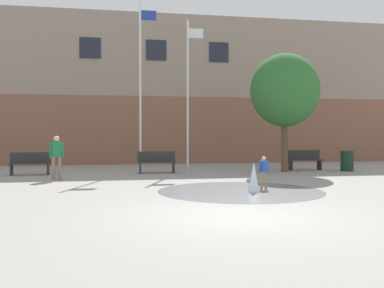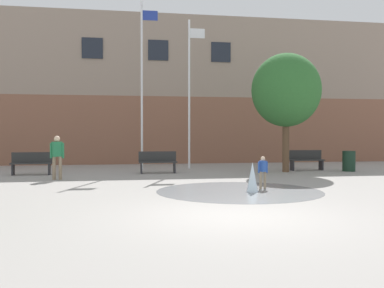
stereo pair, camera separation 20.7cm
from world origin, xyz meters
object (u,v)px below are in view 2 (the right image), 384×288
Objects in this scene: street_tree_near_building at (286,90)px; park_bench_left_of_flagpoles at (32,163)px; flagpole_right at (190,89)px; park_bench_under_right_flagpole at (158,162)px; child_with_pink_shirt at (263,170)px; park_bench_far_right at (306,160)px; adult_near_bench at (57,154)px; flagpole_left at (142,80)px; trash_can at (349,161)px.

park_bench_left_of_flagpoles is at bearing 177.18° from street_tree_near_building.
street_tree_near_building is at bearing -34.06° from flagpole_right.
flagpole_right is at bearing 16.57° from park_bench_left_of_flagpoles.
park_bench_under_right_flagpole is 6.45m from child_with_pink_shirt.
park_bench_under_right_flagpole and park_bench_far_right have the same top height.
flagpole_right is at bearing 159.86° from park_bench_far_right.
adult_near_bench is at bearing -143.14° from child_with_pink_shirt.
street_tree_near_building is (5.53, -0.44, 3.06)m from park_bench_under_right_flagpole.
park_bench_far_right is at bearing 2.33° from park_bench_under_right_flagpole.
park_bench_left_of_flagpoles is 0.23× the size of flagpole_right.
adult_near_bench is 0.20× the size of flagpole_left.
trash_can is (5.79, 5.32, -0.13)m from child_with_pink_shirt.
flagpole_left reaches higher than park_bench_under_right_flagpole.
park_bench_left_of_flagpoles is 0.21× the size of flagpole_left.
flagpole_left is (4.61, 2.04, 3.66)m from park_bench_left_of_flagpoles.
adult_near_bench is 7.52m from child_with_pink_shirt.
park_bench_left_of_flagpoles is 6.23m from flagpole_left.
adult_near_bench reaches higher than child_with_pink_shirt.
adult_near_bench is at bearing -59.86° from park_bench_left_of_flagpoles.
flagpole_right is (-5.05, 1.85, 3.28)m from park_bench_far_right.
flagpole_right is at bearing 158.04° from trash_can.
adult_near_bench reaches higher than park_bench_left_of_flagpoles.
park_bench_left_of_flagpoles is at bearing -163.43° from flagpole_right.
flagpole_left reaches higher than park_bench_left_of_flagpoles.
flagpole_left is at bearing 156.99° from street_tree_near_building.
flagpole_right reaches higher than child_with_pink_shirt.
child_with_pink_shirt is (6.48, -3.80, -0.35)m from adult_near_bench.
park_bench_under_right_flagpole is at bearing -177.67° from park_bench_far_right.
child_with_pink_shirt is 9.31m from flagpole_left.
park_bench_left_of_flagpoles is 1.00× the size of park_bench_under_right_flagpole.
child_with_pink_shirt is at bearing -137.44° from trash_can.
flagpole_left is at bearing 23.86° from park_bench_left_of_flagpoles.
park_bench_far_right is at bearing -20.14° from flagpole_right.
street_tree_near_building is at bearing -150.51° from park_bench_far_right.
flagpole_left reaches higher than child_with_pink_shirt.
park_bench_far_right is at bearing 0.90° from park_bench_left_of_flagpoles.
park_bench_left_of_flagpoles is 11.90m from park_bench_far_right.
child_with_pink_shirt reaches higher than park_bench_far_right.
child_with_pink_shirt is at bearing -118.03° from street_tree_near_building.
trash_can is at bearing -2.61° from street_tree_near_building.
flagpole_left reaches higher than trash_can.
park_bench_under_right_flagpole is 1.62× the size of child_with_pink_shirt.
park_bench_left_of_flagpoles and park_bench_far_right have the same top height.
flagpole_right is at bearing 163.59° from child_with_pink_shirt.
park_bench_left_of_flagpoles is 2.56m from adult_near_bench.
park_bench_left_of_flagpoles is at bearing 179.01° from park_bench_under_right_flagpole.
trash_can is 0.18× the size of street_tree_near_building.
flagpole_left is 6.58m from street_tree_near_building.
park_bench_far_right is (6.79, 0.28, 0.00)m from park_bench_under_right_flagpole.
flagpole_left is 1.52× the size of street_tree_near_building.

